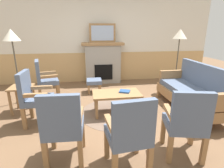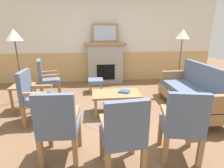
% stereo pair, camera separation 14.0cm
% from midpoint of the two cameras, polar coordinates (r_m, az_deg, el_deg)
% --- Properties ---
extents(ground_plane, '(14.00, 14.00, 0.00)m').
position_cam_midpoint_polar(ground_plane, '(3.65, 1.71, -9.94)').
color(ground_plane, brown).
extents(wall_back, '(7.20, 0.14, 2.70)m').
position_cam_midpoint_polar(wall_back, '(5.84, -1.72, 13.78)').
color(wall_back, silver).
rests_on(wall_back, ground_plane).
extents(fireplace, '(1.30, 0.44, 1.28)m').
position_cam_midpoint_polar(fireplace, '(5.67, -1.46, 6.97)').
color(fireplace, gray).
rests_on(fireplace, ground_plane).
extents(framed_picture, '(0.80, 0.04, 0.56)m').
position_cam_midpoint_polar(framed_picture, '(5.58, -1.54, 16.18)').
color(framed_picture, olive).
rests_on(framed_picture, fireplace).
extents(couch, '(0.70, 1.80, 0.98)m').
position_cam_midpoint_polar(couch, '(4.05, 25.64, -2.74)').
color(couch, olive).
rests_on(couch, ground_plane).
extents(coffee_table, '(0.96, 0.56, 0.44)m').
position_cam_midpoint_polar(coffee_table, '(3.58, 2.43, -3.70)').
color(coffee_table, olive).
rests_on(coffee_table, ground_plane).
extents(round_rug, '(1.52, 1.52, 0.01)m').
position_cam_midpoint_polar(round_rug, '(3.74, 2.36, -9.18)').
color(round_rug, brown).
rests_on(round_rug, ground_plane).
extents(book_on_table, '(0.26, 0.25, 0.03)m').
position_cam_midpoint_polar(book_on_table, '(3.61, 5.11, -2.41)').
color(book_on_table, navy).
rests_on(book_on_table, coffee_table).
extents(footstool, '(0.40, 0.40, 0.36)m').
position_cam_midpoint_polar(footstool, '(4.85, -4.51, 0.67)').
color(footstool, olive).
rests_on(footstool, ground_plane).
extents(armchair_near_fireplace, '(0.58, 0.58, 0.98)m').
position_cam_midpoint_polar(armchair_near_fireplace, '(4.58, -19.72, 1.98)').
color(armchair_near_fireplace, olive).
rests_on(armchair_near_fireplace, ground_plane).
extents(armchair_by_window_left, '(0.49, 0.49, 0.98)m').
position_cam_midpoint_polar(armchair_by_window_left, '(3.46, -23.08, -3.16)').
color(armchair_by_window_left, olive).
rests_on(armchair_by_window_left, ground_plane).
extents(armchair_front_left, '(0.57, 0.57, 0.98)m').
position_cam_midpoint_polar(armchair_front_left, '(2.48, 23.48, -11.34)').
color(armchair_front_left, olive).
rests_on(armchair_front_left, ground_plane).
extents(armchair_front_center, '(0.52, 0.52, 0.98)m').
position_cam_midpoint_polar(armchair_front_center, '(2.10, 5.69, -15.27)').
color(armchair_front_center, olive).
rests_on(armchair_front_center, ground_plane).
extents(armchair_corner_left, '(0.50, 0.50, 0.98)m').
position_cam_midpoint_polar(armchair_corner_left, '(2.34, -15.35, -12.23)').
color(armchair_corner_left, olive).
rests_on(armchair_corner_left, ground_plane).
extents(side_table, '(0.44, 0.44, 0.55)m').
position_cam_midpoint_polar(side_table, '(4.11, -25.99, -1.96)').
color(side_table, olive).
rests_on(side_table, ground_plane).
extents(floor_lamp_by_couch, '(0.36, 0.36, 1.68)m').
position_cam_midpoint_polar(floor_lamp_by_couch, '(5.08, 22.62, 13.57)').
color(floor_lamp_by_couch, '#332D28').
rests_on(floor_lamp_by_couch, ground_plane).
extents(floor_lamp_by_chairs, '(0.36, 0.36, 1.68)m').
position_cam_midpoint_polar(floor_lamp_by_chairs, '(4.50, -28.25, 12.54)').
color(floor_lamp_by_chairs, '#332D28').
rests_on(floor_lamp_by_chairs, ground_plane).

